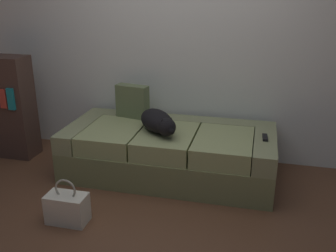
{
  "coord_description": "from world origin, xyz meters",
  "views": [
    {
      "loc": [
        0.81,
        -2.3,
        1.76
      ],
      "look_at": [
        0.0,
        0.96,
        0.53
      ],
      "focal_mm": 40.54,
      "sensor_mm": 36.0,
      "label": 1
    }
  ],
  "objects_px": {
    "couch": "(169,152)",
    "tv_remote": "(265,137)",
    "dog_dark": "(158,122)",
    "throw_pillow": "(132,101)",
    "handbag": "(67,208)",
    "bookshelf": "(7,107)"
  },
  "relations": [
    {
      "from": "dog_dark",
      "to": "tv_remote",
      "type": "distance_m",
      "value": 0.99
    },
    {
      "from": "dog_dark",
      "to": "tv_remote",
      "type": "height_order",
      "value": "dog_dark"
    },
    {
      "from": "handbag",
      "to": "bookshelf",
      "type": "height_order",
      "value": "bookshelf"
    },
    {
      "from": "tv_remote",
      "to": "throw_pillow",
      "type": "height_order",
      "value": "throw_pillow"
    },
    {
      "from": "couch",
      "to": "tv_remote",
      "type": "distance_m",
      "value": 0.93
    },
    {
      "from": "couch",
      "to": "throw_pillow",
      "type": "xyz_separation_m",
      "value": [
        -0.46,
        0.27,
        0.41
      ]
    },
    {
      "from": "couch",
      "to": "throw_pillow",
      "type": "height_order",
      "value": "throw_pillow"
    },
    {
      "from": "tv_remote",
      "to": "dog_dark",
      "type": "bearing_deg",
      "value": -178.46
    },
    {
      "from": "couch",
      "to": "bookshelf",
      "type": "xyz_separation_m",
      "value": [
        -1.82,
        0.05,
        0.31
      ]
    },
    {
      "from": "dog_dark",
      "to": "couch",
      "type": "bearing_deg",
      "value": 51.02
    },
    {
      "from": "couch",
      "to": "throw_pillow",
      "type": "relative_size",
      "value": 5.9
    },
    {
      "from": "dog_dark",
      "to": "throw_pillow",
      "type": "xyz_separation_m",
      "value": [
        -0.38,
        0.37,
        0.07
      ]
    },
    {
      "from": "handbag",
      "to": "bookshelf",
      "type": "distance_m",
      "value": 1.67
    },
    {
      "from": "dog_dark",
      "to": "throw_pillow",
      "type": "height_order",
      "value": "throw_pillow"
    },
    {
      "from": "tv_remote",
      "to": "bookshelf",
      "type": "relative_size",
      "value": 0.14
    },
    {
      "from": "bookshelf",
      "to": "dog_dark",
      "type": "bearing_deg",
      "value": -5.03
    },
    {
      "from": "handbag",
      "to": "dog_dark",
      "type": "bearing_deg",
      "value": 60.76
    },
    {
      "from": "handbag",
      "to": "couch",
      "type": "bearing_deg",
      "value": 59.67
    },
    {
      "from": "dog_dark",
      "to": "handbag",
      "type": "bearing_deg",
      "value": -119.24
    },
    {
      "from": "dog_dark",
      "to": "bookshelf",
      "type": "distance_m",
      "value": 1.74
    },
    {
      "from": "tv_remote",
      "to": "throw_pillow",
      "type": "bearing_deg",
      "value": 165.02
    },
    {
      "from": "tv_remote",
      "to": "handbag",
      "type": "bearing_deg",
      "value": -149.48
    }
  ]
}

